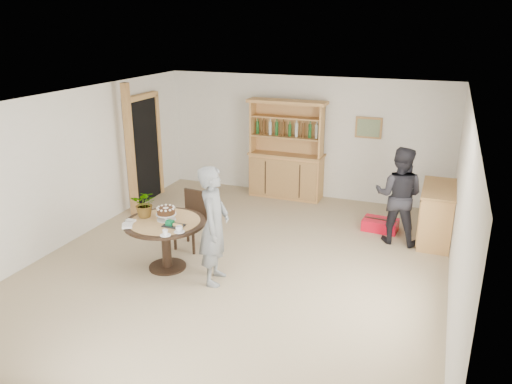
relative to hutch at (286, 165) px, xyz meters
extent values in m
plane|color=tan|center=(0.30, -3.24, -0.69)|extent=(7.00, 7.00, 0.00)
cube|color=white|center=(0.30, 0.26, 0.56)|extent=(6.00, 0.04, 2.50)
cube|color=white|center=(0.30, -6.74, 0.56)|extent=(6.00, 0.04, 2.50)
cube|color=white|center=(-2.70, -3.24, 0.56)|extent=(0.04, 7.00, 2.50)
cube|color=white|center=(3.30, -3.24, 0.56)|extent=(0.04, 7.00, 2.50)
cube|color=white|center=(0.30, -3.24, 1.81)|extent=(6.00, 7.00, 0.04)
cube|color=#B2844B|center=(1.60, 0.23, 0.86)|extent=(0.52, 0.03, 0.42)
cube|color=#59724C|center=(1.60, 0.21, 0.86)|extent=(0.44, 0.02, 0.34)
cube|color=black|center=(-2.64, -1.24, 0.36)|extent=(0.10, 0.90, 2.10)
cube|color=tan|center=(-2.62, -1.74, 0.36)|extent=(0.12, 0.10, 2.10)
cube|color=tan|center=(-2.62, -0.74, 0.36)|extent=(0.12, 0.10, 2.10)
cube|color=tan|center=(-2.62, -1.24, 1.44)|extent=(0.12, 1.10, 0.10)
cube|color=#B2844B|center=(-2.40, -2.04, 0.56)|extent=(0.12, 0.12, 2.50)
cube|color=tan|center=(0.00, 0.00, -0.24)|extent=(1.50, 0.50, 0.90)
cube|color=#B2844B|center=(0.00, 0.00, 0.23)|extent=(1.56, 0.54, 0.04)
cube|color=tan|center=(0.00, 0.10, 0.78)|extent=(1.50, 0.04, 1.06)
cube|color=tan|center=(-0.73, -0.05, 0.78)|extent=(0.04, 0.34, 1.06)
cube|color=tan|center=(0.73, -0.05, 0.78)|extent=(0.04, 0.34, 1.06)
cube|color=#B2844B|center=(0.00, -0.05, 0.61)|extent=(1.44, 0.32, 0.03)
cube|color=#B2844B|center=(0.00, -0.05, 1.01)|extent=(1.44, 0.32, 0.03)
cube|color=tan|center=(0.00, -0.05, 1.32)|extent=(1.62, 0.40, 0.06)
cylinder|color=#194C1E|center=(-0.56, -0.05, 0.77)|extent=(0.07, 0.07, 0.28)
cylinder|color=#4C2D14|center=(-0.40, -0.05, 0.77)|extent=(0.07, 0.07, 0.28)
cylinder|color=#B2BFB2|center=(-0.24, -0.05, 0.77)|extent=(0.07, 0.07, 0.28)
cylinder|color=#194C1E|center=(-0.08, -0.05, 0.77)|extent=(0.07, 0.07, 0.28)
cylinder|color=#4C2D14|center=(0.08, -0.05, 0.77)|extent=(0.07, 0.07, 0.28)
cylinder|color=#B2BFB2|center=(0.24, -0.05, 0.77)|extent=(0.07, 0.07, 0.28)
cylinder|color=#194C1E|center=(0.40, -0.05, 0.77)|extent=(0.07, 0.07, 0.28)
cylinder|color=#4C2D14|center=(0.56, -0.05, 0.77)|extent=(0.07, 0.07, 0.28)
cube|color=tan|center=(3.04, -1.24, -0.24)|extent=(0.50, 1.20, 0.90)
cube|color=#B2844B|center=(3.04, -1.24, 0.23)|extent=(0.54, 1.26, 0.04)
cylinder|color=black|center=(-0.68, -3.75, 0.04)|extent=(1.20, 1.20, 0.04)
cylinder|color=black|center=(-0.68, -3.75, -0.33)|extent=(0.14, 0.14, 0.70)
cylinder|color=black|center=(-0.68, -3.75, -0.67)|extent=(0.56, 0.56, 0.03)
cylinder|color=tan|center=(-0.68, -3.75, 0.07)|extent=(1.04, 1.04, 0.01)
cube|color=black|center=(-0.68, -3.00, -0.24)|extent=(0.46, 0.46, 0.04)
cube|color=black|center=(-0.66, -2.81, 0.01)|extent=(0.42, 0.08, 0.46)
cube|color=black|center=(-0.66, -2.81, 0.23)|extent=(0.42, 0.09, 0.05)
cube|color=black|center=(-0.88, -3.16, -0.47)|extent=(0.04, 0.04, 0.44)
cube|color=black|center=(-0.52, -3.20, -0.47)|extent=(0.03, 0.04, 0.44)
cube|color=black|center=(-0.84, -2.80, -0.47)|extent=(0.04, 0.04, 0.44)
cube|color=black|center=(-0.48, -2.84, -0.47)|extent=(0.03, 0.04, 0.44)
cylinder|color=white|center=(-0.68, -3.70, 0.08)|extent=(0.28, 0.28, 0.01)
cylinder|color=white|center=(-0.68, -3.70, 0.12)|extent=(0.05, 0.05, 0.08)
cylinder|color=white|center=(-0.68, -3.70, 0.16)|extent=(0.30, 0.30, 0.01)
cylinder|color=#442513|center=(-0.68, -3.70, 0.21)|extent=(0.26, 0.26, 0.09)
cylinder|color=white|center=(-0.68, -3.70, 0.26)|extent=(0.08, 0.08, 0.01)
sphere|color=white|center=(-0.56, -3.70, 0.26)|extent=(0.04, 0.04, 0.04)
sphere|color=white|center=(-0.58, -3.64, 0.26)|extent=(0.04, 0.04, 0.04)
sphere|color=white|center=(-0.62, -3.59, 0.26)|extent=(0.04, 0.04, 0.04)
sphere|color=white|center=(-0.68, -3.58, 0.26)|extent=(0.04, 0.04, 0.04)
sphere|color=white|center=(-0.74, -3.59, 0.26)|extent=(0.04, 0.04, 0.04)
sphere|color=white|center=(-0.78, -3.64, 0.26)|extent=(0.04, 0.04, 0.04)
sphere|color=white|center=(-0.80, -3.70, 0.26)|extent=(0.04, 0.04, 0.04)
sphere|color=white|center=(-0.78, -3.76, 0.26)|extent=(0.04, 0.04, 0.04)
sphere|color=white|center=(-0.74, -3.80, 0.26)|extent=(0.04, 0.04, 0.04)
sphere|color=white|center=(-0.68, -3.82, 0.26)|extent=(0.04, 0.04, 0.04)
sphere|color=white|center=(-0.62, -3.80, 0.26)|extent=(0.04, 0.04, 0.04)
sphere|color=white|center=(-0.58, -3.76, 0.26)|extent=(0.04, 0.04, 0.04)
imported|color=#3F7233|center=(-1.03, -3.70, 0.28)|extent=(0.47, 0.44, 0.42)
cube|color=black|center=(-0.46, -3.87, 0.08)|extent=(0.30, 0.20, 0.01)
cube|color=#0C743D|center=(-0.52, -3.87, 0.11)|extent=(0.10, 0.10, 0.06)
cube|color=#0C743D|center=(-0.52, -3.87, 0.15)|extent=(0.11, 0.02, 0.01)
cylinder|color=white|center=(-0.28, -4.03, 0.08)|extent=(0.15, 0.15, 0.01)
imported|color=white|center=(-0.28, -4.03, 0.12)|extent=(0.10, 0.10, 0.08)
cylinder|color=white|center=(-0.40, -4.20, 0.08)|extent=(0.15, 0.15, 0.01)
imported|color=white|center=(-0.40, -4.20, 0.12)|extent=(0.08, 0.08, 0.07)
cube|color=white|center=(-1.13, -3.95, 0.09)|extent=(0.14, 0.08, 0.03)
cube|color=white|center=(-1.10, -4.07, 0.09)|extent=(0.16, 0.11, 0.03)
cube|color=white|center=(-1.04, -4.17, 0.09)|extent=(0.16, 0.14, 0.03)
imported|color=slate|center=(0.17, -3.85, 0.16)|extent=(0.52, 0.69, 1.71)
imported|color=black|center=(2.42, -1.54, 0.13)|extent=(0.84, 0.68, 1.64)
cube|color=red|center=(2.13, -1.14, -0.59)|extent=(0.63, 0.45, 0.20)
cube|color=black|center=(2.13, -1.14, -0.48)|extent=(0.56, 0.08, 0.01)
camera|label=1|loc=(2.99, -9.59, 2.85)|focal=35.00mm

